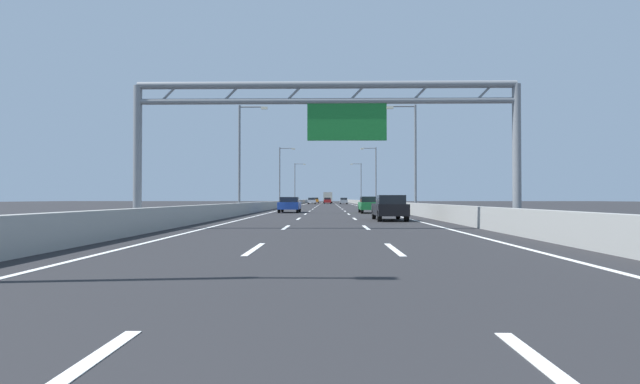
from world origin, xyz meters
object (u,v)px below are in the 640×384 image
streetlamp_right_far (374,173)px  silver_car (344,201)px  red_car (327,201)px  green_car (369,205)px  streetlamp_left_mid (242,152)px  orange_car (315,200)px  streetlamp_right_distant (360,181)px  box_truck (328,197)px  blue_car (290,205)px  white_car (312,201)px  streetlamp_left_far (281,173)px  streetlamp_right_mid (413,152)px  black_car (389,208)px  sign_gantry (328,116)px  streetlamp_left_distant (296,181)px

streetlamp_right_far → silver_car: streetlamp_right_far is taller
streetlamp_right_far → red_car: bearing=100.9°
red_car → green_car: (3.89, -72.07, -0.00)m
streetlamp_left_mid → orange_car: size_ratio=2.31×
streetlamp_right_distant → box_truck: streetlamp_right_distant is taller
red_car → orange_car: bearing=101.2°
red_car → blue_car: bearing=-92.7°
orange_car → white_car: 21.33m
streetlamp_left_mid → silver_car: (11.10, 67.20, -4.64)m
blue_car → white_car: 66.77m
streetlamp_right_far → streetlamp_left_far: bearing=180.0°
streetlamp_right_mid → streetlamp_left_far: 37.14m
white_car → streetlamp_left_far: bearing=-95.9°
silver_car → box_truck: box_truck is taller
black_car → blue_car: black_car is taller
streetlamp_left_far → orange_car: 57.02m
streetlamp_left_mid → silver_car: 68.26m
sign_gantry → streetlamp_right_far: size_ratio=1.75×
streetlamp_left_mid → streetlamp_right_far: bearing=66.3°
streetlamp_left_mid → box_truck: 90.24m
streetlamp_left_far → box_truck: (7.42, 55.85, -3.75)m
streetlamp_left_far → orange_car: size_ratio=2.31×
orange_car → silver_car: (7.16, -23.51, -0.03)m
streetlamp_left_far → silver_car: 35.30m
streetlamp_right_far → black_car: (-3.72, -46.99, -4.63)m
black_car → orange_car: bearing=94.0°
black_car → streetlamp_right_far: bearing=85.5°
sign_gantry → streetlamp_left_far: streetlamp_left_far is taller
streetlamp_left_mid → streetlamp_right_distant: same height
streetlamp_right_far → black_car: bearing=-94.5°
sign_gantry → silver_car: (3.52, 88.03, -4.10)m
streetlamp_left_mid → streetlamp_left_distant: same height
streetlamp_right_distant → streetlamp_left_distant: bearing=180.0°
streetlamp_left_distant → silver_car: 12.06m
streetlamp_left_far → silver_car: streetlamp_left_far is taller
sign_gantry → streetlamp_left_mid: size_ratio=1.75×
orange_car → black_car: orange_car is taller
blue_car → sign_gantry: bearing=-81.2°
streetlamp_right_far → streetlamp_left_distant: size_ratio=1.00×
sign_gantry → green_car: size_ratio=3.74×
streetlamp_right_mid → streetlamp_left_distant: size_ratio=1.00×
streetlamp_right_far → silver_car: bearing=96.6°
orange_car → box_truck: size_ratio=0.50×
black_car → green_car: bearing=89.9°
sign_gantry → black_car: (3.63, 7.85, -4.09)m
streetlamp_right_mid → streetlamp_right_distant: same height
white_car → black_car: bearing=-84.8°
orange_car → white_car: size_ratio=0.91×
streetlamp_left_mid → green_car: streetlamp_left_mid is taller
streetlamp_right_distant → green_car: bearing=-93.2°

